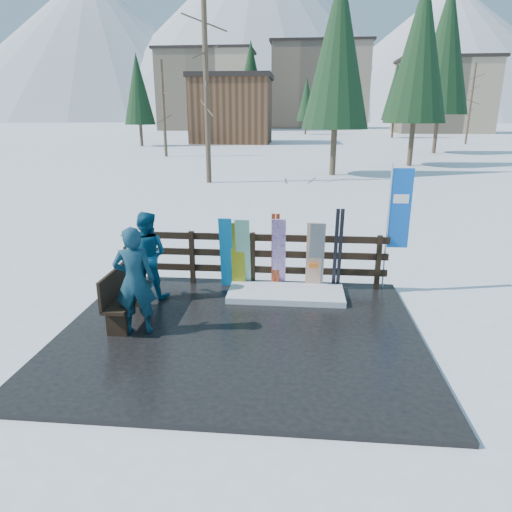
# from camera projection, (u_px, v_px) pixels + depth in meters

# --- Properties ---
(ground) EXTENTS (700.00, 700.00, 0.00)m
(ground) POSITION_uv_depth(u_px,v_px,m) (240.00, 335.00, 7.72)
(ground) COLOR white
(ground) RESTS_ON ground
(deck) EXTENTS (6.00, 5.00, 0.08)m
(deck) POSITION_uv_depth(u_px,v_px,m) (240.00, 333.00, 7.71)
(deck) COLOR black
(deck) RESTS_ON ground
(fence) EXTENTS (5.60, 0.10, 1.15)m
(fence) POSITION_uv_depth(u_px,v_px,m) (253.00, 255.00, 9.59)
(fence) COLOR black
(fence) RESTS_ON deck
(snow_patch) EXTENTS (2.30, 1.00, 0.12)m
(snow_patch) POSITION_uv_depth(u_px,v_px,m) (286.00, 294.00, 9.14)
(snow_patch) COLOR white
(snow_patch) RESTS_ON deck
(bench) EXTENTS (0.41, 1.50, 0.97)m
(bench) POSITION_uv_depth(u_px,v_px,m) (124.00, 293.00, 7.95)
(bench) COLOR black
(bench) RESTS_ON deck
(snowboard_0) EXTENTS (0.27, 0.29, 1.52)m
(snowboard_0) POSITION_uv_depth(u_px,v_px,m) (226.00, 253.00, 9.40)
(snowboard_0) COLOR #0D76BA
(snowboard_0) RESTS_ON deck
(snowboard_1) EXTENTS (0.29, 0.40, 1.52)m
(snowboard_1) POSITION_uv_depth(u_px,v_px,m) (243.00, 254.00, 9.37)
(snowboard_1) COLOR white
(snowboard_1) RESTS_ON deck
(snowboard_2) EXTENTS (0.28, 0.19, 1.42)m
(snowboard_2) POSITION_uv_depth(u_px,v_px,m) (238.00, 256.00, 9.39)
(snowboard_2) COLOR #F6FF12
(snowboard_2) RESTS_ON deck
(snowboard_3) EXTENTS (0.27, 0.47, 1.55)m
(snowboard_3) POSITION_uv_depth(u_px,v_px,m) (279.00, 254.00, 9.30)
(snowboard_3) COLOR white
(snowboard_3) RESTS_ON deck
(snowboard_4) EXTENTS (0.30, 0.30, 1.46)m
(snowboard_4) POSITION_uv_depth(u_px,v_px,m) (317.00, 257.00, 9.25)
(snowboard_4) COLOR black
(snowboard_4) RESTS_ON deck
(snowboard_5) EXTENTS (0.31, 0.27, 1.47)m
(snowboard_5) POSITION_uv_depth(u_px,v_px,m) (314.00, 257.00, 9.25)
(snowboard_5) COLOR silver
(snowboard_5) RESTS_ON deck
(ski_pair_a) EXTENTS (0.16, 0.17, 1.61)m
(ski_pair_a) POSITION_uv_depth(u_px,v_px,m) (275.00, 251.00, 9.37)
(ski_pair_a) COLOR #A63714
(ski_pair_a) RESTS_ON deck
(ski_pair_b) EXTENTS (0.17, 0.24, 1.74)m
(ski_pair_b) POSITION_uv_depth(u_px,v_px,m) (338.00, 250.00, 9.23)
(ski_pair_b) COLOR black
(ski_pair_b) RESTS_ON deck
(rental_flag) EXTENTS (0.45, 0.04, 2.60)m
(rental_flag) POSITION_uv_depth(u_px,v_px,m) (397.00, 213.00, 9.11)
(rental_flag) COLOR silver
(rental_flag) RESTS_ON deck
(person_front) EXTENTS (0.73, 0.55, 1.81)m
(person_front) POSITION_uv_depth(u_px,v_px,m) (134.00, 281.00, 7.40)
(person_front) COLOR #194F58
(person_front) RESTS_ON deck
(person_back) EXTENTS (0.89, 0.72, 1.73)m
(person_back) POSITION_uv_depth(u_px,v_px,m) (147.00, 255.00, 8.90)
(person_back) COLOR navy
(person_back) RESTS_ON deck
(resort_buildings) EXTENTS (73.00, 87.60, 22.60)m
(resort_buildings) POSITION_uv_depth(u_px,v_px,m) (301.00, 89.00, 114.50)
(resort_buildings) COLOR tan
(resort_buildings) RESTS_ON ground
(trees) EXTENTS (41.93, 68.93, 14.50)m
(trees) POSITION_uv_depth(u_px,v_px,m) (336.00, 91.00, 51.03)
(trees) COLOR #382B1E
(trees) RESTS_ON ground
(mountains) EXTENTS (520.00, 260.00, 120.00)m
(mountains) POSITION_uv_depth(u_px,v_px,m) (285.00, 43.00, 306.18)
(mountains) COLOR white
(mountains) RESTS_ON ground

